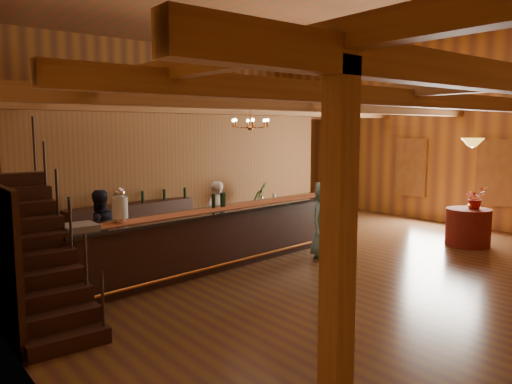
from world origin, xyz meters
TOP-DOWN VIEW (x-y plane):
  - floor at (0.00, 0.00)m, footprint 14.00×14.00m
  - wall_back at (0.00, 7.00)m, footprint 12.00×0.10m
  - wall_right at (6.00, 0.00)m, footprint 0.10×14.00m
  - beam_grid at (0.00, 0.51)m, footprint 11.90×13.90m
  - support_posts at (0.00, -0.50)m, footprint 9.20×10.20m
  - partition_wall at (-0.50, 3.50)m, footprint 9.00×0.18m
  - window_right_front at (5.95, -1.60)m, footprint 0.12×1.05m
  - window_right_back at (5.95, 1.00)m, footprint 0.12×1.05m
  - staircase at (-5.45, -0.74)m, footprint 1.00×2.80m
  - backroom_boxes at (-0.29, 5.50)m, footprint 4.10×0.60m
  - tasting_bar at (-1.72, 0.04)m, footprint 6.87×1.67m
  - beverage_dispenser at (-3.96, -0.17)m, footprint 0.26×0.26m
  - glass_rack_tray at (-4.71, -0.37)m, footprint 0.50×0.50m
  - raffle_drum at (1.34, 0.36)m, footprint 0.34×0.24m
  - bar_bottle_0 at (-1.88, 0.16)m, footprint 0.07×0.07m
  - bar_bottle_1 at (-1.66, 0.18)m, footprint 0.07×0.07m
  - bar_bottle_2 at (-1.61, 0.19)m, footprint 0.07×0.07m
  - backbar_shelf at (-2.28, 3.10)m, footprint 3.37×0.97m
  - round_table at (3.72, -2.10)m, footprint 1.00×1.00m
  - chandelier_left at (-0.90, 0.23)m, footprint 0.80×0.80m
  - chandelier_right at (3.20, 1.57)m, footprint 0.80×0.80m
  - pendant_lamp at (3.72, -2.10)m, footprint 0.52×0.52m
  - bartender at (-1.35, 0.89)m, footprint 0.67×0.54m
  - staff_second at (-3.92, 0.91)m, footprint 0.79×0.63m
  - guest at (0.28, -0.78)m, footprint 0.88×0.67m
  - floor_plant at (1.28, 2.76)m, footprint 0.80×0.70m
  - table_flowers at (3.83, -2.18)m, footprint 0.54×0.49m
  - table_vase at (3.76, -2.14)m, footprint 0.16×0.16m

SIDE VIEW (x-z plane):
  - floor at x=0.00m, z-range 0.00..0.00m
  - round_table at x=3.72m, z-range 0.00..0.87m
  - backbar_shelf at x=-2.28m, z-range 0.00..0.94m
  - backroom_boxes at x=-0.29m, z-range -0.02..1.08m
  - tasting_bar at x=-1.72m, z-range 0.00..1.15m
  - floor_plant at x=1.28m, z-range 0.00..1.28m
  - staff_second at x=-3.92m, z-range 0.00..1.59m
  - bartender at x=-1.35m, z-range 0.00..1.59m
  - guest at x=0.28m, z-range 0.00..1.62m
  - staircase at x=-5.45m, z-range 0.00..2.00m
  - table_vase at x=3.76m, z-range 0.87..1.14m
  - table_flowers at x=3.83m, z-range 0.87..1.37m
  - glass_rack_tray at x=-4.71m, z-range 1.14..1.24m
  - bar_bottle_0 at x=-1.88m, z-range 1.14..1.44m
  - bar_bottle_1 at x=-1.66m, z-range 1.14..1.44m
  - bar_bottle_2 at x=-1.61m, z-range 1.14..1.44m
  - raffle_drum at x=1.34m, z-range 1.16..1.46m
  - beverage_dispenser at x=-3.96m, z-range 1.12..1.72m
  - window_right_front at x=5.95m, z-range 0.67..2.42m
  - window_right_back at x=5.95m, z-range 0.67..2.42m
  - partition_wall at x=-0.50m, z-range 0.00..3.10m
  - support_posts at x=0.00m, z-range 0.00..3.20m
  - pendant_lamp at x=3.72m, z-range 1.95..2.85m
  - chandelier_right at x=3.20m, z-range 2.25..2.99m
  - wall_back at x=0.00m, z-range 0.00..5.50m
  - wall_right at x=6.00m, z-range 0.00..5.50m
  - chandelier_left at x=-0.90m, z-range 2.56..3.09m
  - beam_grid at x=0.00m, z-range 3.05..3.44m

